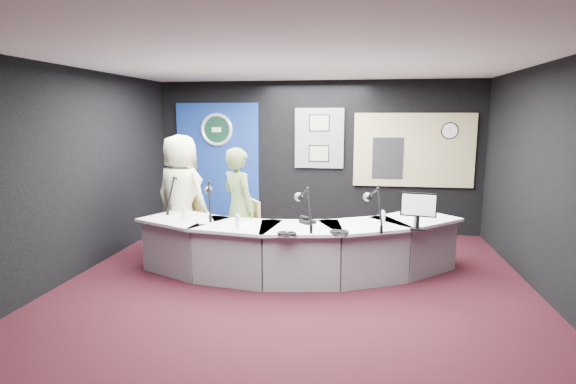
# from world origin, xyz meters

# --- Properties ---
(ground) EXTENTS (6.00, 6.00, 0.00)m
(ground) POSITION_xyz_m (0.00, 0.00, 0.00)
(ground) COLOR black
(ground) RESTS_ON ground
(ceiling) EXTENTS (6.00, 6.00, 0.02)m
(ceiling) POSITION_xyz_m (0.00, 0.00, 2.80)
(ceiling) COLOR silver
(ceiling) RESTS_ON ground
(wall_back) EXTENTS (6.00, 0.02, 2.80)m
(wall_back) POSITION_xyz_m (0.00, 3.00, 1.40)
(wall_back) COLOR black
(wall_back) RESTS_ON ground
(wall_front) EXTENTS (6.00, 0.02, 2.80)m
(wall_front) POSITION_xyz_m (0.00, -3.00, 1.40)
(wall_front) COLOR black
(wall_front) RESTS_ON ground
(wall_left) EXTENTS (0.02, 6.00, 2.80)m
(wall_left) POSITION_xyz_m (-3.00, 0.00, 1.40)
(wall_left) COLOR black
(wall_left) RESTS_ON ground
(wall_right) EXTENTS (0.02, 6.00, 2.80)m
(wall_right) POSITION_xyz_m (3.00, 0.00, 1.40)
(wall_right) COLOR black
(wall_right) RESTS_ON ground
(broadcast_desk) EXTENTS (4.50, 1.90, 0.75)m
(broadcast_desk) POSITION_xyz_m (-0.05, 0.55, 0.38)
(broadcast_desk) COLOR silver
(broadcast_desk) RESTS_ON ground
(backdrop_panel) EXTENTS (1.60, 0.05, 2.30)m
(backdrop_panel) POSITION_xyz_m (-1.90, 2.97, 1.25)
(backdrop_panel) COLOR navy
(backdrop_panel) RESTS_ON wall_back
(agency_seal) EXTENTS (0.63, 0.07, 0.63)m
(agency_seal) POSITION_xyz_m (-1.90, 2.93, 1.90)
(agency_seal) COLOR silver
(agency_seal) RESTS_ON backdrop_panel
(seal_center) EXTENTS (0.48, 0.01, 0.48)m
(seal_center) POSITION_xyz_m (-1.90, 2.94, 1.90)
(seal_center) COLOR black
(seal_center) RESTS_ON backdrop_panel
(pinboard) EXTENTS (0.90, 0.04, 1.10)m
(pinboard) POSITION_xyz_m (0.05, 2.97, 1.75)
(pinboard) COLOR slate
(pinboard) RESTS_ON wall_back
(framed_photo_upper) EXTENTS (0.34, 0.02, 0.27)m
(framed_photo_upper) POSITION_xyz_m (0.05, 2.94, 2.03)
(framed_photo_upper) COLOR gray
(framed_photo_upper) RESTS_ON pinboard
(framed_photo_lower) EXTENTS (0.34, 0.02, 0.27)m
(framed_photo_lower) POSITION_xyz_m (0.05, 2.94, 1.47)
(framed_photo_lower) COLOR gray
(framed_photo_lower) RESTS_ON pinboard
(booth_window_frame) EXTENTS (2.12, 0.06, 1.32)m
(booth_window_frame) POSITION_xyz_m (1.75, 2.97, 1.55)
(booth_window_frame) COLOR tan
(booth_window_frame) RESTS_ON wall_back
(booth_glow) EXTENTS (2.00, 0.02, 1.20)m
(booth_glow) POSITION_xyz_m (1.75, 2.96, 1.55)
(booth_glow) COLOR #DCBE8B
(booth_glow) RESTS_ON booth_window_frame
(equipment_rack) EXTENTS (0.55, 0.02, 0.75)m
(equipment_rack) POSITION_xyz_m (1.30, 2.94, 1.40)
(equipment_rack) COLOR black
(equipment_rack) RESTS_ON booth_window_frame
(wall_clock) EXTENTS (0.28, 0.01, 0.28)m
(wall_clock) POSITION_xyz_m (2.35, 2.94, 1.90)
(wall_clock) COLOR white
(wall_clock) RESTS_ON booth_window_frame
(armchair_left) EXTENTS (0.74, 0.74, 0.94)m
(armchair_left) POSITION_xyz_m (-1.90, 1.08, 0.47)
(armchair_left) COLOR #9D7A47
(armchair_left) RESTS_ON ground
(armchair_right) EXTENTS (0.70, 0.70, 0.90)m
(armchair_right) POSITION_xyz_m (-0.91, 0.78, 0.45)
(armchair_right) COLOR #9D7A47
(armchair_right) RESTS_ON ground
(draped_jacket) EXTENTS (0.47, 0.37, 0.70)m
(draped_jacket) POSITION_xyz_m (-2.06, 1.28, 0.62)
(draped_jacket) COLOR #676157
(draped_jacket) RESTS_ON armchair_left
(person_man) EXTENTS (1.06, 0.86, 1.88)m
(person_man) POSITION_xyz_m (-1.90, 1.08, 0.94)
(person_man) COLOR beige
(person_man) RESTS_ON ground
(person_woman) EXTENTS (0.74, 0.72, 1.72)m
(person_woman) POSITION_xyz_m (-0.91, 0.78, 0.86)
(person_woman) COLOR #5D743C
(person_woman) RESTS_ON ground
(computer_monitor) EXTENTS (0.45, 0.12, 0.31)m
(computer_monitor) POSITION_xyz_m (1.52, 0.30, 1.07)
(computer_monitor) COLOR black
(computer_monitor) RESTS_ON broadcast_desk
(desk_phone) EXTENTS (0.24, 0.24, 0.05)m
(desk_phone) POSITION_xyz_m (0.12, 0.43, 0.78)
(desk_phone) COLOR black
(desk_phone) RESTS_ON broadcast_desk
(headphones_near) EXTENTS (0.24, 0.24, 0.04)m
(headphones_near) POSITION_xyz_m (0.56, -0.03, 0.77)
(headphones_near) COLOR black
(headphones_near) RESTS_ON broadcast_desk
(headphones_far) EXTENTS (0.20, 0.20, 0.03)m
(headphones_far) POSITION_xyz_m (-0.06, -0.20, 0.77)
(headphones_far) COLOR black
(headphones_far) RESTS_ON broadcast_desk
(paper_stack) EXTENTS (0.30, 0.35, 0.00)m
(paper_stack) POSITION_xyz_m (-1.25, 0.32, 0.75)
(paper_stack) COLOR white
(paper_stack) RESTS_ON broadcast_desk
(notepad) EXTENTS (0.22, 0.30, 0.00)m
(notepad) POSITION_xyz_m (-0.68, 0.16, 0.75)
(notepad) COLOR white
(notepad) RESTS_ON broadcast_desk
(boom_mic_a) EXTENTS (0.28, 0.72, 0.60)m
(boom_mic_a) POSITION_xyz_m (-1.85, 0.93, 1.05)
(boom_mic_a) COLOR black
(boom_mic_a) RESTS_ON broadcast_desk
(boom_mic_b) EXTENTS (0.33, 0.70, 0.60)m
(boom_mic_b) POSITION_xyz_m (-1.27, 0.56, 1.05)
(boom_mic_b) COLOR black
(boom_mic_b) RESTS_ON broadcast_desk
(boom_mic_c) EXTENTS (0.35, 0.70, 0.60)m
(boom_mic_c) POSITION_xyz_m (0.10, 0.21, 1.05)
(boom_mic_c) COLOR black
(boom_mic_c) RESTS_ON broadcast_desk
(boom_mic_d) EXTENTS (0.28, 0.72, 0.60)m
(boom_mic_d) POSITION_xyz_m (0.98, 0.34, 1.05)
(boom_mic_d) COLOR black
(boom_mic_d) RESTS_ON broadcast_desk
(water_bottles) EXTENTS (3.17, 0.57, 0.18)m
(water_bottles) POSITION_xyz_m (-0.04, 0.31, 0.84)
(water_bottles) COLOR silver
(water_bottles) RESTS_ON broadcast_desk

